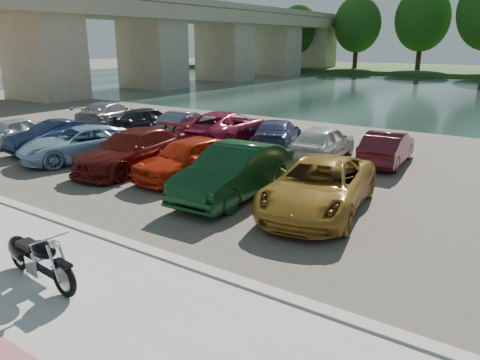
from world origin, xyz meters
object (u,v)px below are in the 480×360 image
object	(u,v)px
car_1	(54,136)
car_2	(80,144)
motorcycle	(34,256)
car_0	(8,133)

from	to	relation	value
car_1	car_2	world-z (taller)	car_2
motorcycle	car_2	size ratio (longest dim) A/B	0.50
car_2	motorcycle	bearing A→B (deg)	-23.77
motorcycle	car_0	size ratio (longest dim) A/B	0.65
car_0	motorcycle	bearing A→B (deg)	-35.59
car_2	car_1	bearing A→B (deg)	-170.37
motorcycle	car_0	distance (m)	13.63
car_0	car_1	size ratio (longest dim) A/B	0.94
car_0	car_2	distance (m)	4.70
car_0	car_1	bearing A→B (deg)	5.77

